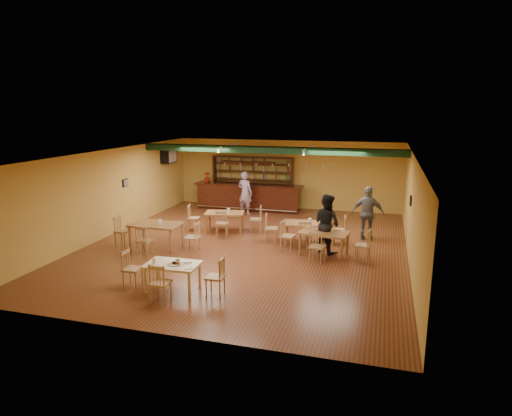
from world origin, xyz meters
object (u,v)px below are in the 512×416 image
(near_table, at_px, (173,277))
(dining_table_a, at_px, (225,222))
(bar_counter, at_px, (249,197))
(dining_table_c, at_px, (157,236))
(dining_table_b, at_px, (305,233))
(patron_right_a, at_px, (327,223))
(patron_bar, at_px, (245,193))
(dining_table_d, at_px, (324,243))

(near_table, bearing_deg, dining_table_a, 95.07)
(near_table, bearing_deg, bar_counter, 93.55)
(bar_counter, height_order, dining_table_c, bar_counter)
(dining_table_b, bearing_deg, patron_right_a, -54.82)
(patron_right_a, bearing_deg, dining_table_b, -7.70)
(near_table, relative_size, patron_right_a, 0.71)
(bar_counter, relative_size, dining_table_b, 3.51)
(patron_bar, bearing_deg, patron_right_a, 149.41)
(near_table, relative_size, patron_bar, 0.72)
(patron_bar, bearing_deg, dining_table_b, 148.99)
(bar_counter, xyz_separation_m, dining_table_c, (-1.22, -6.11, -0.16))
(dining_table_a, bearing_deg, dining_table_b, -23.31)
(dining_table_a, bearing_deg, near_table, -94.97)
(dining_table_a, distance_m, dining_table_d, 4.21)
(dining_table_d, height_order, patron_right_a, patron_right_a)
(bar_counter, distance_m, patron_right_a, 6.46)
(dining_table_a, bearing_deg, dining_table_d, -35.93)
(bar_counter, distance_m, dining_table_c, 6.23)
(dining_table_a, xyz_separation_m, dining_table_d, (3.84, -1.73, 0.02))
(near_table, bearing_deg, dining_table_d, 48.10)
(patron_bar, bearing_deg, dining_table_d, 147.24)
(dining_table_b, height_order, near_table, near_table)
(dining_table_d, bearing_deg, bar_counter, 135.67)
(patron_bar, distance_m, patron_right_a, 5.77)
(bar_counter, bearing_deg, patron_right_a, -51.16)
(dining_table_a, distance_m, near_table, 5.53)
(dining_table_c, bearing_deg, dining_table_d, 9.62)
(dining_table_d, bearing_deg, dining_table_b, 133.67)
(dining_table_d, relative_size, patron_bar, 0.80)
(near_table, bearing_deg, patron_right_a, 49.97)
(near_table, distance_m, patron_bar, 8.32)
(dining_table_a, height_order, near_table, near_table)
(dining_table_a, relative_size, dining_table_c, 0.86)
(bar_counter, relative_size, patron_right_a, 2.61)
(dining_table_c, distance_m, patron_bar, 5.47)
(bar_counter, bearing_deg, dining_table_c, -101.29)
(dining_table_a, relative_size, patron_bar, 0.77)
(dining_table_c, xyz_separation_m, patron_right_a, (5.27, 1.08, 0.52))
(patron_bar, bearing_deg, dining_table_a, 107.91)
(dining_table_d, bearing_deg, near_table, -121.62)
(dining_table_b, relative_size, dining_table_c, 0.85)
(dining_table_a, xyz_separation_m, near_table, (0.65, -5.50, 0.00))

